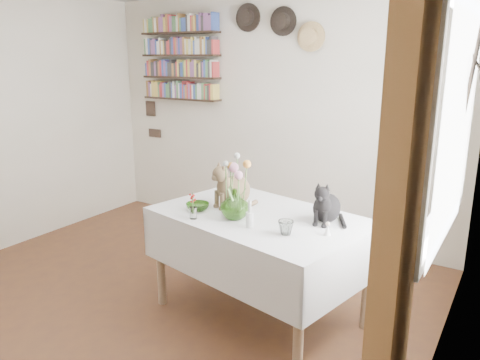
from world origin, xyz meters
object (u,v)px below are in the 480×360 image
Objects in this scene: tabby_cat at (235,183)px; black_cat at (327,200)px; dining_table at (259,241)px; flower_vase at (235,204)px; bookshelf_unit at (181,59)px.

tabby_cat is 1.18× the size of black_cat.
dining_table is 7.79× the size of flower_vase.
black_cat is 2.88m from bookshelf_unit.
bookshelf_unit is (-2.34, 1.40, 0.91)m from black_cat.
black_cat is (0.72, 0.03, -0.03)m from tabby_cat.
tabby_cat reaches higher than flower_vase.
flower_vase is 2.63m from bookshelf_unit.
tabby_cat is at bearing -179.40° from black_cat.
flower_vase is at bearing -155.37° from black_cat.
dining_table is 0.58m from black_cat.
flower_vase is 0.21× the size of bookshelf_unit.
dining_table is at bearing 53.95° from flower_vase.
tabby_cat reaches higher than dining_table.
bookshelf_unit is at bearing 162.52° from tabby_cat.
dining_table is at bearing -38.87° from bookshelf_unit.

